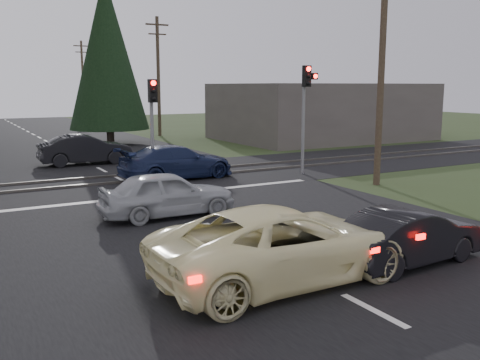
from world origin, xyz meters
TOP-DOWN VIEW (x-y plane):
  - ground at (0.00, 0.00)m, footprint 120.00×120.00m
  - road at (0.00, 10.00)m, footprint 14.00×100.00m
  - rail_corridor at (0.00, 12.00)m, footprint 120.00×8.00m
  - stop_line at (0.00, 8.20)m, footprint 13.00×0.35m
  - rail_near at (0.00, 11.20)m, footprint 120.00×0.12m
  - rail_far at (0.00, 12.80)m, footprint 120.00×0.12m
  - traffic_signal_right at (7.55, 9.47)m, footprint 0.68×0.48m
  - traffic_signal_center at (1.00, 10.68)m, footprint 0.32×0.48m
  - utility_pole_near at (8.50, 6.00)m, footprint 1.80×0.26m
  - utility_pole_mid at (8.50, 30.00)m, footprint 1.80×0.26m
  - utility_pole_far at (8.50, 55.00)m, footprint 1.80×0.26m
  - conifer_tree at (3.50, 26.00)m, footprint 5.20×5.20m
  - building_right at (18.00, 22.00)m, footprint 14.00×10.00m
  - cream_coupe at (-0.57, -1.00)m, footprint 5.42×2.57m
  - dark_hatchback at (2.40, -1.47)m, footprint 3.80×1.56m
  - silver_car at (-0.61, 5.13)m, footprint 4.05×1.74m
  - blue_sedan at (2.12, 11.06)m, footprint 5.00×2.33m
  - dark_car_far at (-0.20, 17.20)m, footprint 4.49×1.63m

SIDE VIEW (x-z plane):
  - ground at x=0.00m, z-range 0.00..0.00m
  - road at x=0.00m, z-range 0.00..0.01m
  - rail_corridor at x=0.00m, z-range 0.00..0.01m
  - stop_line at x=0.00m, z-range 0.01..0.01m
  - rail_near at x=0.00m, z-range 0.00..0.10m
  - rail_far at x=0.00m, z-range 0.00..0.10m
  - dark_hatchback at x=2.40m, z-range 0.00..1.23m
  - silver_car at x=-0.61m, z-range 0.00..1.36m
  - blue_sedan at x=2.12m, z-range 0.00..1.41m
  - dark_car_far at x=-0.20m, z-range 0.00..1.47m
  - cream_coupe at x=-0.57m, z-range 0.00..1.49m
  - building_right at x=18.00m, z-range 0.00..4.00m
  - traffic_signal_center at x=1.00m, z-range 0.76..4.86m
  - traffic_signal_right at x=7.55m, z-range 0.96..5.66m
  - utility_pole_near at x=8.50m, z-range 0.23..9.23m
  - utility_pole_mid at x=8.50m, z-range 0.23..9.23m
  - utility_pole_far at x=8.50m, z-range 0.23..9.23m
  - conifer_tree at x=3.50m, z-range 0.49..11.49m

